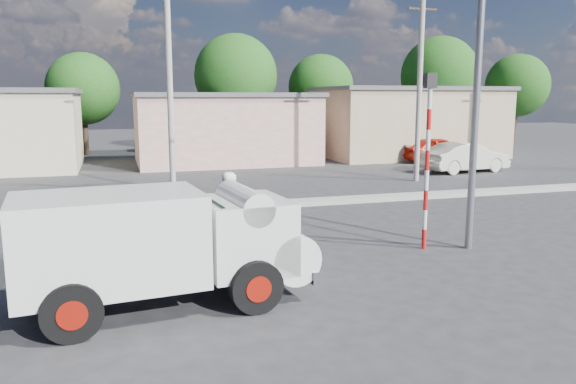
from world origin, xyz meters
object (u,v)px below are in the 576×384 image
object	(u,v)px
cyclist	(232,226)
car_cream	(466,157)
traffic_pole	(428,146)
streetlight	(473,47)
truck	(168,243)
car_red	(437,149)
bicycle	(232,244)

from	to	relation	value
cyclist	car_cream	xyz separation A→B (m)	(14.68, 12.46, -0.17)
car_cream	traffic_pole	distance (m)	15.95
cyclist	streetlight	xyz separation A→B (m)	(5.86, -0.32, 4.04)
truck	streetlight	bearing A→B (deg)	8.02
car_cream	car_red	distance (m)	4.59
cyclist	car_cream	bearing A→B (deg)	-48.28
cyclist	traffic_pole	xyz separation A→B (m)	(4.92, -0.02, 1.67)
bicycle	car_red	bearing A→B (deg)	-41.62
bicycle	car_cream	world-z (taller)	car_cream
car_red	streetlight	distance (m)	20.33
car_cream	cyclist	bearing A→B (deg)	123.15
car_cream	car_red	xyz separation A→B (m)	(1.10, 4.46, -0.01)
bicycle	car_cream	xyz separation A→B (m)	(14.68, 12.46, 0.25)
truck	car_red	xyz separation A→B (m)	(17.39, 19.08, -0.45)
bicycle	traffic_pole	xyz separation A→B (m)	(4.92, -0.02, 2.09)
car_red	car_cream	bearing A→B (deg)	164.53
car_cream	traffic_pole	bearing A→B (deg)	134.79
bicycle	car_red	distance (m)	23.14
cyclist	car_red	bearing A→B (deg)	-41.62
car_red	streetlight	xyz separation A→B (m)	(-9.93, -17.23, 4.21)
traffic_pole	streetlight	bearing A→B (deg)	-17.73
bicycle	car_red	world-z (taller)	car_red
truck	car_red	world-z (taller)	truck
bicycle	car_red	xyz separation A→B (m)	(15.79, 16.91, 0.25)
bicycle	traffic_pole	size ratio (longest dim) A/B	0.44
cyclist	car_red	xyz separation A→B (m)	(15.79, 16.91, -0.17)
traffic_pole	streetlight	world-z (taller)	streetlight
car_red	traffic_pole	world-z (taller)	traffic_pole
bicycle	car_cream	bearing A→B (deg)	-48.28
car_cream	car_red	world-z (taller)	car_cream
bicycle	streetlight	bearing A→B (deg)	-91.73
streetlight	bicycle	bearing A→B (deg)	176.86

